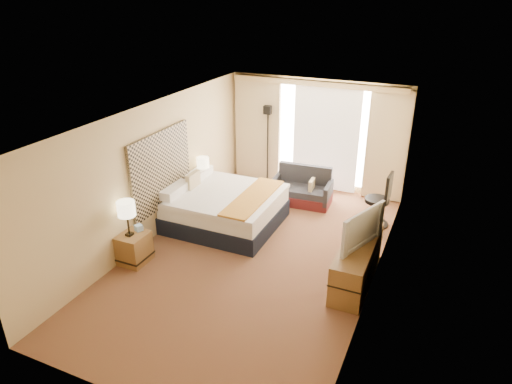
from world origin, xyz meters
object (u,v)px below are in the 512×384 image
at_px(desk_chair, 380,202).
at_px(lamp_right, 203,163).
at_px(nightstand_right, 205,194).
at_px(bed, 225,208).
at_px(television, 357,226).
at_px(media_dresser, 357,262).
at_px(lamp_left, 126,209).
at_px(floor_lamp, 268,129).
at_px(loveseat, 302,191).
at_px(nightstand_left, 134,248).

relative_size(desk_chair, lamp_right, 2.03).
relative_size(nightstand_right, bed, 0.26).
relative_size(nightstand_right, television, 0.50).
xyz_separation_m(media_dresser, lamp_left, (-3.73, -1.09, 0.70)).
height_order(floor_lamp, lamp_left, floor_lamp).
relative_size(media_dresser, floor_lamp, 0.94).
distance_m(loveseat, lamp_left, 4.14).
bearing_deg(bed, nightstand_left, -113.06).
height_order(floor_lamp, television, floor_lamp).
bearing_deg(bed, media_dresser, -16.38).
height_order(nightstand_right, television, television).
xyz_separation_m(bed, lamp_left, (-0.84, -1.94, 0.68)).
height_order(lamp_left, lamp_right, lamp_left).
distance_m(media_dresser, loveseat, 3.07).
relative_size(loveseat, lamp_right, 2.40).
distance_m(desk_chair, lamp_left, 4.92).
bearing_deg(floor_lamp, desk_chair, -22.11).
bearing_deg(lamp_left, nightstand_right, 89.31).
xyz_separation_m(nightstand_right, television, (3.65, -1.47, 0.74)).
height_order(bed, floor_lamp, floor_lamp).
distance_m(bed, loveseat, 1.98).
relative_size(loveseat, lamp_left, 2.09).
distance_m(bed, television, 3.04).
height_order(bed, desk_chair, desk_chair).
height_order(loveseat, lamp_left, lamp_left).
bearing_deg(nightstand_right, television, -21.96).
height_order(media_dresser, television, television).
bearing_deg(lamp_right, bed, -37.11).
xyz_separation_m(nightstand_left, media_dresser, (3.70, 1.05, 0.07)).
bearing_deg(television, loveseat, 56.15).
relative_size(media_dresser, television, 1.65).
bearing_deg(bed, television, -17.05).
relative_size(nightstand_left, lamp_left, 0.85).
xyz_separation_m(loveseat, lamp_left, (-1.94, -3.58, 0.78)).
bearing_deg(floor_lamp, media_dresser, -47.92).
xyz_separation_m(loveseat, desk_chair, (1.77, -0.39, 0.24)).
bearing_deg(bed, desk_chair, 23.47).
bearing_deg(nightstand_left, lamp_right, 90.98).
bearing_deg(loveseat, television, -59.13).
bearing_deg(loveseat, nightstand_left, -122.21).
xyz_separation_m(floor_lamp, television, (2.93, -3.32, -0.34)).
xyz_separation_m(media_dresser, lamp_right, (-3.74, 1.49, 0.64)).
bearing_deg(nightstand_left, desk_chair, 40.53).
height_order(nightstand_right, desk_chair, desk_chair).
relative_size(nightstand_left, media_dresser, 0.31).
bearing_deg(media_dresser, nightstand_left, -164.16).
xyz_separation_m(bed, desk_chair, (2.87, 1.25, 0.14)).
distance_m(loveseat, television, 3.14).
xyz_separation_m(floor_lamp, desk_chair, (2.96, -1.20, -0.85)).
distance_m(nightstand_left, bed, 2.07).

